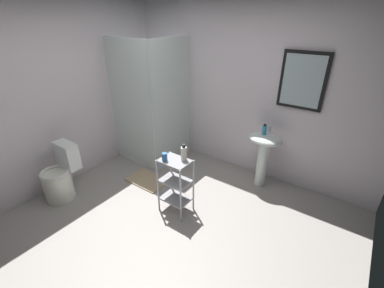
{
  "coord_description": "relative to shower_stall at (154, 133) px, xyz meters",
  "views": [
    {
      "loc": [
        1.65,
        -1.65,
        2.27
      ],
      "look_at": [
        0.05,
        0.59,
        0.88
      ],
      "focal_mm": 23.97,
      "sensor_mm": 36.0,
      "label": 1
    }
  ],
  "objects": [
    {
      "name": "ground_plane",
      "position": [
        1.21,
        -1.23,
        -0.47
      ],
      "size": [
        4.2,
        4.2,
        0.02
      ],
      "primitive_type": "cube",
      "color": "#9E9792"
    },
    {
      "name": "wall_back",
      "position": [
        1.22,
        0.62,
        0.79
      ],
      "size": [
        4.2,
        0.14,
        2.5
      ],
      "color": "silver",
      "rests_on": "ground_plane"
    },
    {
      "name": "wall_left",
      "position": [
        -0.64,
        -1.23,
        0.79
      ],
      "size": [
        0.1,
        4.2,
        2.5
      ],
      "primitive_type": "cube",
      "color": "silver",
      "rests_on": "ground_plane"
    },
    {
      "name": "shower_stall",
      "position": [
        0.0,
        0.0,
        0.0
      ],
      "size": [
        0.92,
        0.92,
        2.0
      ],
      "color": "white",
      "rests_on": "ground_plane"
    },
    {
      "name": "pedestal_sink",
      "position": [
        1.84,
        0.29,
        0.12
      ],
      "size": [
        0.46,
        0.37,
        0.81
      ],
      "color": "white",
      "rests_on": "ground_plane"
    },
    {
      "name": "sink_faucet",
      "position": [
        1.84,
        0.41,
        0.4
      ],
      "size": [
        0.03,
        0.03,
        0.1
      ],
      "primitive_type": "cylinder",
      "color": "silver",
      "rests_on": "pedestal_sink"
    },
    {
      "name": "toilet",
      "position": [
        -0.27,
        -1.56,
        -0.15
      ],
      "size": [
        0.37,
        0.49,
        0.76
      ],
      "color": "white",
      "rests_on": "ground_plane"
    },
    {
      "name": "storage_cart",
      "position": [
        1.18,
        -0.87,
        -0.03
      ],
      "size": [
        0.38,
        0.28,
        0.74
      ],
      "color": "silver",
      "rests_on": "ground_plane"
    },
    {
      "name": "hand_soap_bottle",
      "position": [
        1.8,
        0.29,
        0.41
      ],
      "size": [
        0.06,
        0.06,
        0.15
      ],
      "color": "#389ED1",
      "rests_on": "pedestal_sink"
    },
    {
      "name": "lotion_bottle_white",
      "position": [
        1.26,
        -0.8,
        0.37
      ],
      "size": [
        0.07,
        0.07,
        0.21
      ],
      "color": "white",
      "rests_on": "storage_cart"
    },
    {
      "name": "rinse_cup",
      "position": [
        1.09,
        -0.95,
        0.33
      ],
      "size": [
        0.06,
        0.06,
        0.1
      ],
      "primitive_type": "cylinder",
      "color": "#3870B2",
      "rests_on": "storage_cart"
    },
    {
      "name": "bath_mat",
      "position": [
        0.41,
        -0.62,
        -0.45
      ],
      "size": [
        0.6,
        0.4,
        0.02
      ],
      "primitive_type": "cube",
      "color": "tan",
      "rests_on": "ground_plane"
    }
  ]
}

